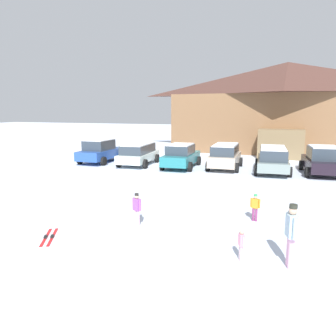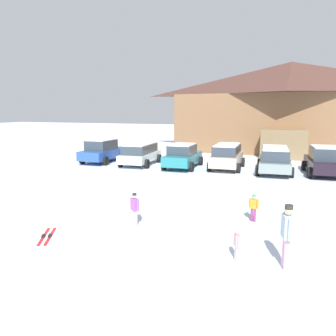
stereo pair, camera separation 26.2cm
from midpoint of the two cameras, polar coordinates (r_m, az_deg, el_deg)
ground at (r=8.23m, az=-12.50°, el=-19.02°), size 160.00×160.00×0.00m
ski_lodge at (r=33.65m, az=20.57°, el=9.94°), size 21.06×11.12×8.38m
parked_blue_hatchback at (r=25.60m, az=-11.04°, el=2.97°), size 2.26×4.36×1.77m
parked_white_suv at (r=23.93m, az=-4.53°, el=2.58°), size 2.42×4.50×1.56m
parked_teal_hatchback at (r=22.68m, az=2.93°, el=2.14°), size 2.25×4.39×1.66m
parked_beige_suv at (r=22.56m, az=10.56°, el=2.12°), size 2.20×4.15×1.69m
parked_grey_wagon at (r=22.03m, az=18.40°, el=1.52°), size 2.40×4.90×1.63m
parked_black_sedan at (r=22.33m, az=25.96°, el=1.13°), size 2.53×4.39×1.79m
skier_adult_in_blue_parka at (r=8.88m, az=20.87°, el=-10.53°), size 0.33×0.60×1.67m
skier_child_in_pink_snowsuit at (r=9.04m, az=12.76°, el=-12.72°), size 0.21×0.30×0.89m
skier_child_in_purple_jacket at (r=11.37m, az=-5.16°, el=-6.88°), size 0.39×0.28×1.16m
skier_child_in_orange_jacket at (r=12.22m, az=15.28°, el=-6.48°), size 0.36×0.19×0.99m
pair_of_skis at (r=11.23m, az=-19.70°, el=-11.11°), size 0.95×1.44×0.08m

